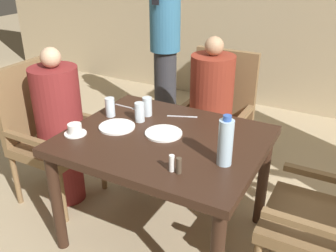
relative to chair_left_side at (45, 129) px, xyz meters
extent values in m
plane|color=tan|center=(0.97, 0.00, -0.54)|extent=(16.00, 16.00, 0.00)
cube|color=#331E14|center=(0.97, 0.00, 0.16)|extent=(1.15, 0.94, 0.05)
cylinder|color=#331E14|center=(0.46, -0.41, -0.20)|extent=(0.07, 0.07, 0.67)
cylinder|color=#331E14|center=(0.46, 0.41, -0.20)|extent=(0.07, 0.07, 0.67)
cylinder|color=#331E14|center=(1.49, 0.41, -0.20)|extent=(0.07, 0.07, 0.67)
cube|color=brown|center=(0.09, 0.00, -0.11)|extent=(0.50, 0.50, 0.07)
cube|color=brown|center=(-0.14, 0.00, 0.20)|extent=(0.05, 0.50, 0.54)
cube|color=brown|center=(0.09, 0.23, 0.05)|extent=(0.45, 0.04, 0.04)
cube|color=brown|center=(0.09, -0.23, 0.05)|extent=(0.45, 0.04, 0.04)
cylinder|color=brown|center=(0.31, 0.22, -0.34)|extent=(0.04, 0.04, 0.40)
cylinder|color=brown|center=(0.31, -0.22, -0.34)|extent=(0.04, 0.04, 0.40)
cylinder|color=brown|center=(-0.13, 0.22, -0.34)|extent=(0.04, 0.04, 0.40)
cylinder|color=brown|center=(-0.13, -0.22, -0.34)|extent=(0.04, 0.04, 0.40)
cylinder|color=maroon|center=(0.15, 0.00, -0.31)|extent=(0.24, 0.24, 0.47)
cylinder|color=maroon|center=(0.15, 0.00, 0.20)|extent=(0.32, 0.32, 0.55)
sphere|color=tan|center=(0.15, 0.00, 0.55)|extent=(0.13, 0.13, 0.13)
cube|color=brown|center=(0.97, 0.78, -0.11)|extent=(0.50, 0.50, 0.07)
cube|color=brown|center=(0.97, 1.02, 0.20)|extent=(0.50, 0.05, 0.54)
cube|color=brown|center=(1.21, 0.78, 0.05)|extent=(0.04, 0.45, 0.04)
cube|color=brown|center=(0.74, 0.78, 0.05)|extent=(0.04, 0.45, 0.04)
cylinder|color=brown|center=(1.20, 0.56, -0.34)|extent=(0.04, 0.04, 0.40)
cylinder|color=brown|center=(0.75, 0.56, -0.34)|extent=(0.04, 0.04, 0.40)
cylinder|color=brown|center=(1.20, 1.01, -0.34)|extent=(0.04, 0.04, 0.40)
cylinder|color=brown|center=(0.75, 1.01, -0.34)|extent=(0.04, 0.04, 0.40)
cylinder|color=maroon|center=(0.97, 0.72, -0.31)|extent=(0.24, 0.24, 0.47)
cylinder|color=maroon|center=(0.97, 0.72, 0.21)|extent=(0.32, 0.32, 0.57)
sphere|color=tan|center=(0.97, 0.72, 0.56)|extent=(0.13, 0.13, 0.13)
cube|color=brown|center=(1.86, 0.00, -0.11)|extent=(0.50, 0.50, 0.07)
cube|color=brown|center=(1.86, -0.23, 0.05)|extent=(0.45, 0.04, 0.04)
cube|color=brown|center=(1.86, 0.23, 0.05)|extent=(0.45, 0.04, 0.04)
cylinder|color=brown|center=(1.64, 0.22, -0.34)|extent=(0.04, 0.04, 0.40)
cylinder|color=#2D2D33|center=(0.19, 1.45, -0.14)|extent=(0.22, 0.22, 0.81)
cylinder|color=teal|center=(0.19, 1.45, 0.61)|extent=(0.29, 0.29, 0.69)
cylinder|color=white|center=(0.96, 0.03, 0.19)|extent=(0.22, 0.22, 0.01)
cylinder|color=white|center=(0.66, -0.03, 0.19)|extent=(0.22, 0.22, 0.01)
cylinder|color=white|center=(0.49, -0.22, 0.19)|extent=(0.13, 0.13, 0.01)
cylinder|color=white|center=(0.49, -0.22, 0.22)|extent=(0.08, 0.08, 0.06)
cylinder|color=silver|center=(1.39, -0.12, 0.30)|extent=(0.08, 0.08, 0.24)
cylinder|color=#3359B2|center=(1.39, -0.12, 0.44)|extent=(0.04, 0.04, 0.03)
cylinder|color=silver|center=(0.52, 0.09, 0.24)|extent=(0.06, 0.06, 0.12)
cylinder|color=silver|center=(0.73, 0.12, 0.24)|extent=(0.06, 0.06, 0.12)
cylinder|color=silver|center=(0.73, 0.22, 0.24)|extent=(0.06, 0.06, 0.12)
cylinder|color=white|center=(1.19, -0.30, 0.23)|extent=(0.03, 0.03, 0.09)
cylinder|color=#4C3D2D|center=(1.22, -0.30, 0.22)|extent=(0.03, 0.03, 0.08)
cube|color=silver|center=(0.52, 0.27, 0.18)|extent=(0.17, 0.02, 0.00)
cube|color=silver|center=(0.60, 0.26, 0.18)|extent=(0.04, 0.02, 0.00)
cube|color=silver|center=(0.93, 0.30, 0.18)|extent=(0.16, 0.07, 0.00)
cube|color=silver|center=(1.00, 0.33, 0.18)|extent=(0.06, 0.04, 0.00)
camera|label=1|loc=(1.92, -1.70, 1.19)|focal=40.00mm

